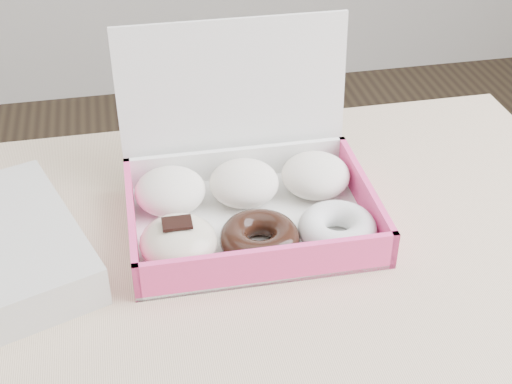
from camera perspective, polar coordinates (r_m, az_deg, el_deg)
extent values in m
cube|color=tan|center=(0.69, -13.93, -13.94)|extent=(1.20, 0.80, 0.04)
cylinder|color=tan|center=(1.29, 14.01, -9.43)|extent=(0.05, 0.05, 0.71)
cube|color=white|center=(0.79, -0.36, -2.62)|extent=(0.27, 0.20, 0.01)
cube|color=#FA4088|center=(0.71, 1.04, -5.95)|extent=(0.27, 0.01, 0.04)
cube|color=white|center=(0.86, -1.52, 2.21)|extent=(0.27, 0.01, 0.04)
cube|color=#FA4088|center=(0.77, -9.88, -2.55)|extent=(0.01, 0.20, 0.04)
cube|color=#FA4088|center=(0.81, 8.70, -0.43)|extent=(0.01, 0.20, 0.04)
cube|color=white|center=(0.84, -1.83, 7.28)|extent=(0.27, 0.02, 0.20)
ellipsoid|color=white|center=(0.81, -6.88, 0.09)|extent=(0.08, 0.08, 0.04)
ellipsoid|color=white|center=(0.81, -0.96, 0.73)|extent=(0.08, 0.08, 0.04)
ellipsoid|color=white|center=(0.83, 4.78, 1.35)|extent=(0.08, 0.08, 0.04)
ellipsoid|color=beige|center=(0.73, -6.22, -3.99)|extent=(0.08, 0.08, 0.04)
cube|color=black|center=(0.72, -6.34, -2.49)|extent=(0.03, 0.02, 0.00)
torus|color=black|center=(0.75, 0.29, -3.70)|extent=(0.09, 0.09, 0.03)
torus|color=white|center=(0.76, 6.53, -2.93)|extent=(0.09, 0.09, 0.03)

